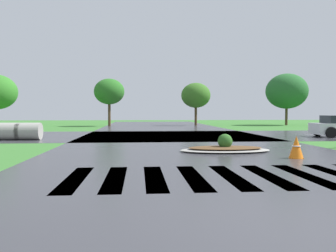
# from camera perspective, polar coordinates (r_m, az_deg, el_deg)

# --- Properties ---
(ground_plane) EXTENTS (120.00, 120.00, 0.10)m
(ground_plane) POSITION_cam_1_polar(r_m,az_deg,el_deg) (5.05, 21.68, -16.00)
(ground_plane) COLOR #38722D
(asphalt_roadway) EXTENTS (11.35, 80.00, 0.01)m
(asphalt_roadway) POSITION_cam_1_polar(r_m,az_deg,el_deg) (14.53, 3.85, -3.70)
(asphalt_roadway) COLOR #35353A
(asphalt_roadway) RESTS_ON ground
(asphalt_cross_road) EXTENTS (90.00, 10.22, 0.01)m
(asphalt_cross_road) POSITION_cam_1_polar(r_m,az_deg,el_deg) (22.76, 0.73, -1.52)
(asphalt_cross_road) COLOR #35353A
(asphalt_cross_road) RESTS_ON ground
(crosswalk_stripes) EXTENTS (7.65, 3.25, 0.01)m
(crosswalk_stripes) POSITION_cam_1_polar(r_m,az_deg,el_deg) (8.55, 10.07, -7.97)
(crosswalk_stripes) COLOR white
(crosswalk_stripes) RESTS_ON ground
(median_island) EXTENTS (3.45, 1.78, 0.68)m
(median_island) POSITION_cam_1_polar(r_m,az_deg,el_deg) (13.73, 9.14, -3.53)
(median_island) COLOR #9E9B93
(median_island) RESTS_ON ground
(drainage_pipe_stack) EXTENTS (3.41, 1.04, 0.93)m
(drainage_pipe_stack) POSITION_cam_1_polar(r_m,az_deg,el_deg) (20.95, -24.18, -0.79)
(drainage_pipe_stack) COLOR #9E9B93
(drainage_pipe_stack) RESTS_ON ground
(traffic_cone) EXTENTS (0.47, 0.47, 0.74)m
(traffic_cone) POSITION_cam_1_polar(r_m,az_deg,el_deg) (12.33, 19.90, -3.24)
(traffic_cone) COLOR orange
(traffic_cone) RESTS_ON ground
(background_treeline) EXTENTS (44.28, 6.88, 5.95)m
(background_treeline) POSITION_cam_1_polar(r_m,az_deg,el_deg) (39.55, 9.79, 5.49)
(background_treeline) COLOR #4C3823
(background_treeline) RESTS_ON ground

